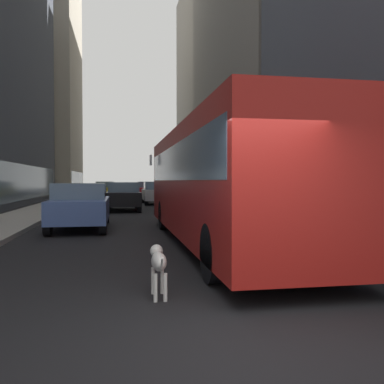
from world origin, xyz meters
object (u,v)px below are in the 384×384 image
object	(u,v)px
car_black_suv	(124,196)
dalmatian_dog	(158,262)
transit_bus	(220,178)
car_silver_sedan	(156,193)
box_truck	(202,181)
car_blue_hatchback	(81,206)
car_red_coupe	(146,190)
car_yellow_taxi	(105,190)

from	to	relation	value
car_black_suv	dalmatian_dog	distance (m)	17.80
transit_bus	dalmatian_dog	size ratio (longest dim) A/B	11.98
car_black_suv	transit_bus	bearing A→B (deg)	-79.56
transit_bus	car_black_suv	distance (m)	13.28
car_silver_sedan	dalmatian_dog	bearing A→B (deg)	-95.05
car_black_suv	box_truck	xyz separation A→B (m)	(4.00, -2.68, 0.84)
transit_bus	box_truck	distance (m)	10.46
car_blue_hatchback	car_silver_sedan	bearing A→B (deg)	75.02
transit_bus	car_black_suv	size ratio (longest dim) A/B	2.60
box_truck	car_black_suv	bearing A→B (deg)	146.13
car_red_coupe	car_black_suv	bearing A→B (deg)	-98.25
box_truck	car_yellow_taxi	bearing A→B (deg)	104.98
car_silver_sedan	dalmatian_dog	xyz separation A→B (m)	(-2.11, -23.90, -0.31)
car_yellow_taxi	dalmatian_dog	distance (m)	36.08
car_blue_hatchback	car_yellow_taxi	bearing A→B (deg)	90.00
transit_bus	car_silver_sedan	size ratio (longest dim) A/B	2.72
car_red_coupe	car_silver_sedan	world-z (taller)	same
car_red_coupe	car_silver_sedan	bearing A→B (deg)	-90.00
transit_bus	car_black_suv	world-z (taller)	transit_bus
box_truck	dalmatian_dog	distance (m)	15.60
transit_bus	car_blue_hatchback	size ratio (longest dim) A/B	2.56
car_blue_hatchback	dalmatian_dog	world-z (taller)	car_blue_hatchback
car_blue_hatchback	car_black_suv	bearing A→B (deg)	79.74
car_blue_hatchback	box_truck	size ratio (longest dim) A/B	0.60
car_blue_hatchback	dalmatian_dog	distance (m)	9.16
car_silver_sedan	car_blue_hatchback	bearing A→B (deg)	-104.98
car_silver_sedan	car_yellow_taxi	size ratio (longest dim) A/B	1.01
car_red_coupe	car_blue_hatchback	bearing A→B (deg)	-98.95
car_silver_sedan	box_truck	xyz separation A→B (m)	(1.60, -8.79, 0.84)
car_silver_sedan	car_yellow_taxi	xyz separation A→B (m)	(-4.00, 12.13, 0.00)
box_truck	dalmatian_dog	size ratio (longest dim) A/B	7.79
car_silver_sedan	car_yellow_taxi	distance (m)	12.77
transit_bus	car_blue_hatchback	world-z (taller)	transit_bus
car_red_coupe	car_black_suv	xyz separation A→B (m)	(-2.40, -16.56, -0.00)
car_black_suv	dalmatian_dog	bearing A→B (deg)	-89.07
car_red_coupe	dalmatian_dog	world-z (taller)	car_red_coupe
box_truck	car_red_coupe	bearing A→B (deg)	94.75
car_silver_sedan	box_truck	distance (m)	8.98
dalmatian_dog	car_silver_sedan	bearing A→B (deg)	84.95
car_blue_hatchback	car_yellow_taxi	xyz separation A→B (m)	(0.00, 27.07, -0.00)
car_black_suv	box_truck	distance (m)	4.89
car_red_coupe	box_truck	distance (m)	19.33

